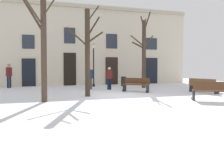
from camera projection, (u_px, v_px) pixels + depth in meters
ground_plane at (120, 96)px, 11.67m from camera, size 29.29×29.29×0.00m
building_facade at (93, 45)px, 19.01m from camera, size 18.31×0.60×7.05m
tree_near_facade at (43, 36)px, 9.51m from camera, size 1.88×1.99×5.79m
tree_left_of_center at (88, 51)px, 11.43m from camera, size 2.00×1.16×5.10m
tree_foreground at (144, 51)px, 16.16m from camera, size 1.89×1.85×5.57m
streetlamp at (94, 60)px, 17.19m from camera, size 0.30×0.30×3.50m
litter_bin at (124, 81)px, 17.83m from camera, size 0.46×0.46×0.78m
bench_by_litter_bin at (210, 91)px, 9.90m from camera, size 1.61×1.20×0.92m
bench_near_lamp at (203, 85)px, 13.09m from camera, size 1.05×1.80×0.87m
bench_facing_shops at (136, 85)px, 13.54m from camera, size 1.57×1.51×0.89m
person_crossing_plaza at (9, 74)px, 16.13m from camera, size 0.44×0.40×1.83m
person_near_bench at (109, 77)px, 14.87m from camera, size 0.44×0.36×1.58m
person_strolling at (90, 77)px, 15.23m from camera, size 0.31×0.42×1.62m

